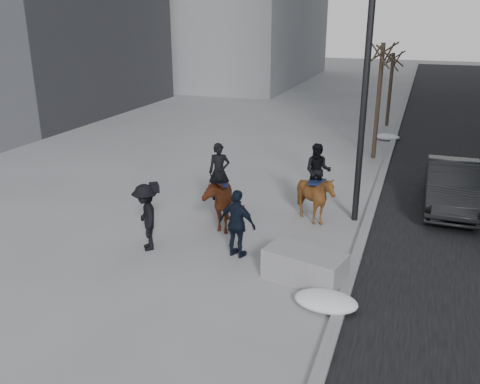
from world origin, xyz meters
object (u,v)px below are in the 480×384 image
(mounted_left, at_px, (218,196))
(mounted_right, at_px, (316,192))
(car_near, at_px, (452,186))
(planter, at_px, (305,266))

(mounted_left, distance_m, mounted_right, 2.83)
(car_near, bearing_deg, mounted_left, -149.77)
(planter, distance_m, mounted_left, 3.87)
(planter, xyz_separation_m, mounted_right, (-0.50, 3.50, 0.57))
(planter, relative_size, mounted_right, 0.78)
(car_near, distance_m, mounted_right, 4.55)
(car_near, bearing_deg, mounted_right, -146.23)
(planter, height_order, mounted_right, mounted_right)
(planter, distance_m, mounted_right, 3.58)
(car_near, bearing_deg, planter, -118.78)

